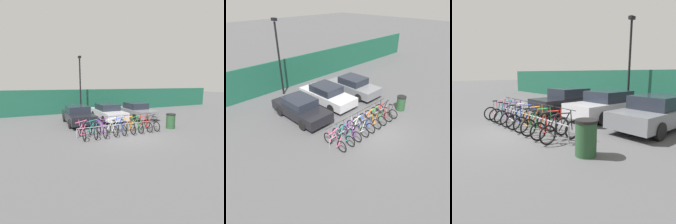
{
  "view_description": "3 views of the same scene",
  "coord_description": "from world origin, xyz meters",
  "views": [
    {
      "loc": [
        -5.15,
        -8.92,
        3.08
      ],
      "look_at": [
        -0.13,
        2.33,
        1.09
      ],
      "focal_mm": 28.0,
      "sensor_mm": 36.0,
      "label": 1
    },
    {
      "loc": [
        -9.34,
        -6.2,
        7.35
      ],
      "look_at": [
        -0.8,
        2.28,
        0.69
      ],
      "focal_mm": 35.0,
      "sensor_mm": 36.0,
      "label": 2
    },
    {
      "loc": [
        7.55,
        -3.87,
        2.29
      ],
      "look_at": [
        0.63,
        1.81,
        0.68
      ],
      "focal_mm": 35.0,
      "sensor_mm": 36.0,
      "label": 3
    }
  ],
  "objects": [
    {
      "name": "bicycle_pink",
      "position": [
        -2.82,
        0.53,
        0.38
      ],
      "size": [
        0.68,
        1.71,
        1.05
      ],
      "rotation": [
        0.0,
        0.0,
        0.06
      ],
      "color": "black",
      "rests_on": "ground"
    },
    {
      "name": "ground_plane",
      "position": [
        0.0,
        0.0,
        0.0
      ],
      "size": [
        120.0,
        120.0,
        0.0
      ],
      "primitive_type": "plane",
      "color": "#4C4C4F"
    },
    {
      "name": "lamp_post",
      "position": [
        -0.86,
        8.5,
        3.23
      ],
      "size": [
        0.24,
        0.44,
        5.76
      ],
      "color": "black",
      "rests_on": "ground"
    },
    {
      "name": "bicycle_purple",
      "position": [
        -1.6,
        0.53,
        0.38
      ],
      "size": [
        0.68,
        1.71,
        1.05
      ],
      "rotation": [
        0.0,
        0.0,
        -0.06
      ],
      "color": "black",
      "rests_on": "ground"
    },
    {
      "name": "bicycle_green",
      "position": [
        0.79,
        0.53,
        0.38
      ],
      "size": [
        0.68,
        1.71,
        1.05
      ],
      "rotation": [
        0.0,
        0.0,
        -0.03
      ],
      "color": "black",
      "rests_on": "ground"
    },
    {
      "name": "bicycle_orange",
      "position": [
        0.24,
        0.53,
        0.38
      ],
      "size": [
        0.68,
        1.71,
        1.05
      ],
      "rotation": [
        0.0,
        0.0,
        0.06
      ],
      "color": "black",
      "rests_on": "ground"
    },
    {
      "name": "car_grey",
      "position": [
        3.2,
        4.47,
        0.69
      ],
      "size": [
        1.91,
        4.23,
        1.4
      ],
      "color": "slate",
      "rests_on": "ground"
    },
    {
      "name": "bicycle_white",
      "position": [
        -0.94,
        0.53,
        0.38
      ],
      "size": [
        0.68,
        1.71,
        1.05
      ],
      "rotation": [
        0.0,
        0.0,
        0.02
      ],
      "color": "black",
      "rests_on": "ground"
    },
    {
      "name": "bicycle_red",
      "position": [
        1.45,
        0.53,
        0.38
      ],
      "size": [
        0.68,
        1.71,
        1.05
      ],
      "rotation": [
        0.0,
        0.0,
        0.01
      ],
      "color": "black",
      "rests_on": "ground"
    },
    {
      "name": "hoarding_wall",
      "position": [
        0.0,
        9.5,
        1.24
      ],
      "size": [
        36.0,
        0.16,
        2.49
      ],
      "primitive_type": "cube",
      "color": "#19513D",
      "rests_on": "ground"
    },
    {
      "name": "bicycle_teal",
      "position": [
        -2.16,
        0.53,
        0.38
      ],
      "size": [
        0.68,
        1.71,
        1.05
      ],
      "rotation": [
        0.0,
        0.0,
        0.06
      ],
      "color": "black",
      "rests_on": "ground"
    },
    {
      "name": "car_black",
      "position": [
        -2.14,
        4.37,
        0.69
      ],
      "size": [
        1.91,
        4.27,
        1.4
      ],
      "color": "black",
      "rests_on": "ground"
    },
    {
      "name": "bicycle_black",
      "position": [
        2.01,
        0.53,
        0.38
      ],
      "size": [
        0.68,
        1.71,
        1.05
      ],
      "rotation": [
        0.0,
        0.0,
        0.04
      ],
      "color": "black",
      "rests_on": "ground"
    },
    {
      "name": "bicycle_blue",
      "position": [
        -0.38,
        0.53,
        0.38
      ],
      "size": [
        0.68,
        1.71,
        1.05
      ],
      "rotation": [
        0.0,
        0.0,
        -0.05
      ],
      "color": "black",
      "rests_on": "ground"
    },
    {
      "name": "trash_bin",
      "position": [
        3.44,
        0.29,
        0.52
      ],
      "size": [
        0.63,
        0.63,
        1.03
      ],
      "color": "#234728",
      "rests_on": "ground"
    },
    {
      "name": "car_silver",
      "position": [
        0.52,
        4.73,
        0.69
      ],
      "size": [
        1.91,
        4.44,
        1.4
      ],
      "color": "#B7B7BC",
      "rests_on": "ground"
    },
    {
      "name": "bike_rack",
      "position": [
        -0.4,
        0.68,
        0.5
      ],
      "size": [
        5.38,
        0.04,
        0.57
      ],
      "color": "gray",
      "rests_on": "ground"
    }
  ]
}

